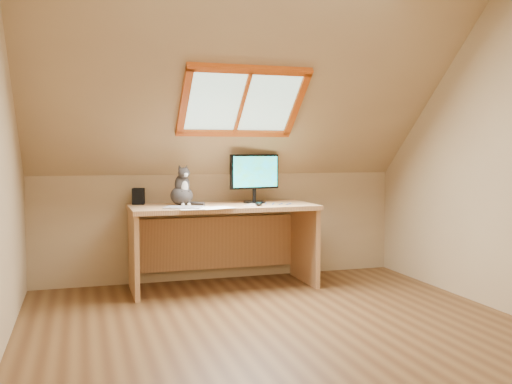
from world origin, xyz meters
name	(u,v)px	position (x,y,z in m)	size (l,w,h in m)	color
ground	(285,333)	(0.00, 0.00, 0.00)	(3.50, 3.50, 0.00)	brown
room_shell	(291,117)	(0.00, -0.09, 1.43)	(3.52, 3.52, 2.41)	tan
desk	(221,229)	(-0.08, 1.45, 0.52)	(1.63, 0.71, 0.74)	tan
monitor	(255,175)	(0.24, 1.47, 1.00)	(0.48, 0.20, 0.45)	black
cat	(182,191)	(-0.44, 1.42, 0.87)	(0.24, 0.28, 0.36)	#393432
desk_speaker	(138,196)	(-0.80, 1.63, 0.81)	(0.10, 0.10, 0.15)	black
graphics_tablet	(184,207)	(-0.47, 1.17, 0.75)	(0.31, 0.22, 0.01)	#B2B2B7
mouse	(259,204)	(0.19, 1.18, 0.76)	(0.06, 0.11, 0.03)	black
papers	(207,208)	(-0.28, 1.12, 0.74)	(0.35, 0.30, 0.01)	white
cables	(268,204)	(0.30, 1.26, 0.75)	(0.51, 0.26, 0.01)	silver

